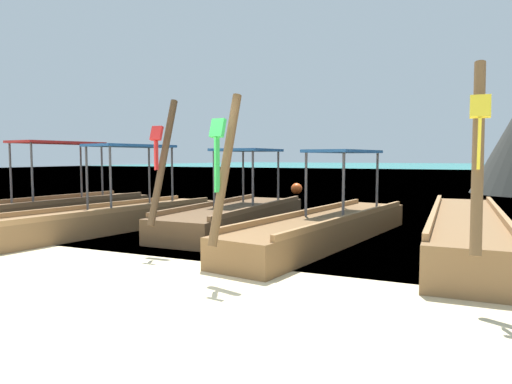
{
  "coord_description": "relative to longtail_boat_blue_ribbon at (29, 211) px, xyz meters",
  "views": [
    {
      "loc": [
        3.64,
        -4.1,
        1.63
      ],
      "look_at": [
        0.0,
        3.98,
        0.95
      ],
      "focal_mm": 32.27,
      "sensor_mm": 36.0,
      "label": 1
    }
  ],
  "objects": [
    {
      "name": "ground",
      "position": [
        5.94,
        -3.75,
        -0.32
      ],
      "size": [
        120.0,
        120.0,
        0.0
      ],
      "primitive_type": "plane",
      "color": "beige"
    },
    {
      "name": "longtail_boat_green_ribbon",
      "position": [
        7.25,
        0.63,
        -0.01
      ],
      "size": [
        2.08,
        6.6,
        2.47
      ],
      "color": "brown",
      "rests_on": "ground"
    },
    {
      "name": "mooring_buoy_far",
      "position": [
        3.04,
        10.97,
        -0.07
      ],
      "size": [
        0.49,
        0.49,
        0.49
      ],
      "color": "#EA5119",
      "rests_on": "sea_water"
    },
    {
      "name": "longtail_boat_blue_ribbon",
      "position": [
        0.0,
        0.0,
        0.0
      ],
      "size": [
        2.0,
        7.44,
        2.33
      ],
      "color": "brown",
      "rests_on": "ground"
    },
    {
      "name": "longtail_boat_pink_ribbon",
      "position": [
        2.47,
        -0.11,
        -0.01
      ],
      "size": [
        2.12,
        6.83,
        2.68
      ],
      "color": "brown",
      "rests_on": "ground"
    },
    {
      "name": "longtail_boat_yellow_ribbon",
      "position": [
        9.66,
        1.08,
        -0.0
      ],
      "size": [
        1.25,
        7.12,
        2.69
      ],
      "color": "brown",
      "rests_on": "ground"
    },
    {
      "name": "sea_water",
      "position": [
        5.94,
        58.23,
        -0.32
      ],
      "size": [
        120.0,
        120.0,
        0.0
      ],
      "primitive_type": "plane",
      "color": "teal",
      "rests_on": "ground"
    },
    {
      "name": "longtail_boat_red_ribbon",
      "position": [
        4.92,
        1.37,
        -0.0
      ],
      "size": [
        1.4,
        5.72,
        2.63
      ],
      "color": "brown",
      "rests_on": "ground"
    }
  ]
}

